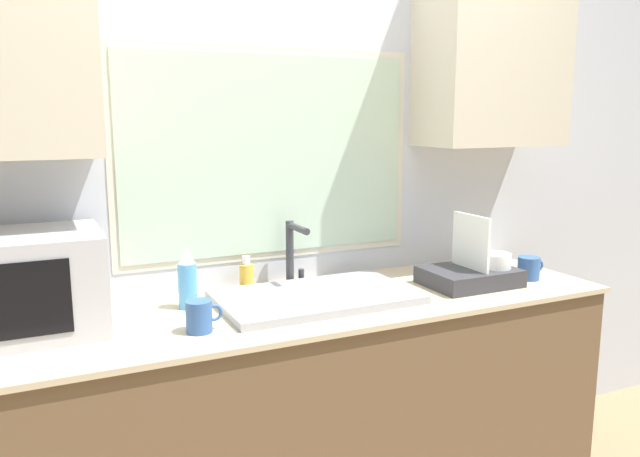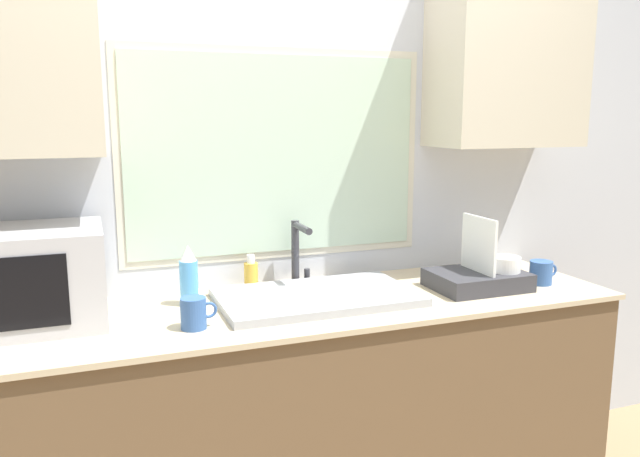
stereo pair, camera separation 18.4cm
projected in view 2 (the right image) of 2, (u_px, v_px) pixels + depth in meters
countertop at (304, 416)px, 2.38m from camera, size 2.41×0.68×0.91m
wall_back at (278, 154)px, 2.49m from camera, size 6.00×0.38×2.60m
sink_basin at (317, 297)px, 2.32m from camera, size 0.73×0.44×0.03m
faucet at (298, 247)px, 2.50m from camera, size 0.08×0.19×0.26m
microwave at (34, 277)px, 2.04m from camera, size 0.44×0.40×0.32m
dish_rack at (480, 276)px, 2.48m from camera, size 0.36×0.27×0.29m
spray_bottle at (189, 276)px, 2.26m from camera, size 0.07×0.07×0.22m
soap_bottle at (251, 274)px, 2.47m from camera, size 0.06×0.06×0.14m
mug_near_sink at (194, 313)px, 2.01m from camera, size 0.12×0.08×0.10m
mug_by_rack at (541, 273)px, 2.55m from camera, size 0.13×0.09×0.10m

